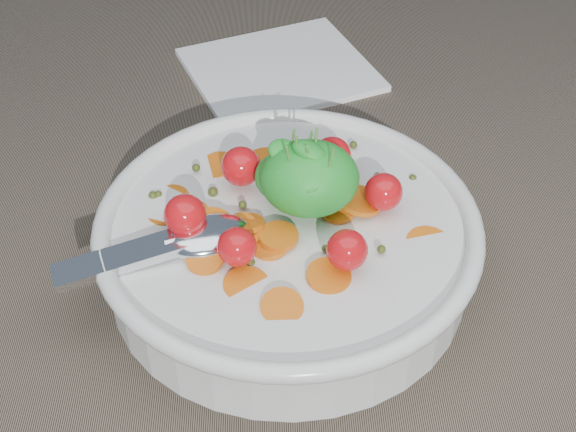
{
  "coord_description": "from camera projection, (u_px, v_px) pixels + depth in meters",
  "views": [
    {
      "loc": [
        0.0,
        -0.36,
        0.37
      ],
      "look_at": [
        0.01,
        -0.0,
        0.05
      ],
      "focal_mm": 50.0,
      "sensor_mm": 36.0,
      "label": 1
    }
  ],
  "objects": [
    {
      "name": "ground",
      "position": [
        271.0,
        269.0,
        0.52
      ],
      "size": [
        6.0,
        6.0,
        0.0
      ],
      "primitive_type": "plane",
      "color": "#6E604E",
      "rests_on": "ground"
    },
    {
      "name": "bowl",
      "position": [
        288.0,
        241.0,
        0.5
      ],
      "size": [
        0.26,
        0.24,
        0.1
      ],
      "color": "white",
      "rests_on": "ground"
    },
    {
      "name": "napkin",
      "position": [
        280.0,
        70.0,
        0.7
      ],
      "size": [
        0.19,
        0.18,
        0.01
      ],
      "primitive_type": "cube",
      "rotation": [
        0.0,
        0.0,
        0.38
      ],
      "color": "white",
      "rests_on": "ground"
    }
  ]
}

